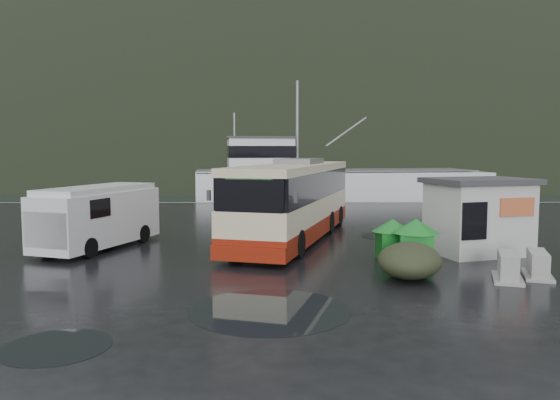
{
  "coord_description": "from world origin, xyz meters",
  "views": [
    {
      "loc": [
        -0.36,
        -18.73,
        3.77
      ],
      "look_at": [
        -0.19,
        3.71,
        1.7
      ],
      "focal_mm": 35.0,
      "sensor_mm": 36.0,
      "label": 1
    }
  ],
  "objects_px": {
    "white_van": "(99,248)",
    "jersey_barrier_c": "(507,280)",
    "waste_bin_right": "(415,265)",
    "dome_tent": "(409,277)",
    "fishing_trawler": "(334,194)",
    "coach_bus": "(294,239)",
    "ticket_kiosk": "(477,253)",
    "jersey_barrier_a": "(537,277)",
    "waste_bin_left": "(392,259)"
  },
  "relations": [
    {
      "from": "white_van",
      "to": "jersey_barrier_c",
      "type": "height_order",
      "value": "white_van"
    },
    {
      "from": "waste_bin_right",
      "to": "dome_tent",
      "type": "bearing_deg",
      "value": -109.52
    },
    {
      "from": "fishing_trawler",
      "to": "white_van",
      "type": "bearing_deg",
      "value": -121.08
    },
    {
      "from": "coach_bus",
      "to": "ticket_kiosk",
      "type": "height_order",
      "value": "coach_bus"
    },
    {
      "from": "jersey_barrier_a",
      "to": "jersey_barrier_c",
      "type": "xyz_separation_m",
      "value": [
        -1.04,
        -0.36,
        0.0
      ]
    },
    {
      "from": "jersey_barrier_c",
      "to": "fishing_trawler",
      "type": "distance_m",
      "value": 31.32
    },
    {
      "from": "white_van",
      "to": "ticket_kiosk",
      "type": "xyz_separation_m",
      "value": [
        14.14,
        -1.17,
        0.0
      ]
    },
    {
      "from": "ticket_kiosk",
      "to": "fishing_trawler",
      "type": "height_order",
      "value": "fishing_trawler"
    },
    {
      "from": "white_van",
      "to": "waste_bin_left",
      "type": "xyz_separation_m",
      "value": [
        10.81,
        -2.16,
        0.0
      ]
    },
    {
      "from": "fishing_trawler",
      "to": "waste_bin_left",
      "type": "bearing_deg",
      "value": -98.7
    },
    {
      "from": "ticket_kiosk",
      "to": "jersey_barrier_a",
      "type": "relative_size",
      "value": 2.26
    },
    {
      "from": "coach_bus",
      "to": "fishing_trawler",
      "type": "height_order",
      "value": "fishing_trawler"
    },
    {
      "from": "waste_bin_right",
      "to": "jersey_barrier_a",
      "type": "xyz_separation_m",
      "value": [
        3.18,
        -1.78,
        0.0
      ]
    },
    {
      "from": "dome_tent",
      "to": "coach_bus",
      "type": "bearing_deg",
      "value": 114.25
    },
    {
      "from": "waste_bin_left",
      "to": "fishing_trawler",
      "type": "distance_m",
      "value": 28.21
    },
    {
      "from": "jersey_barrier_a",
      "to": "jersey_barrier_c",
      "type": "height_order",
      "value": "jersey_barrier_c"
    },
    {
      "from": "dome_tent",
      "to": "fishing_trawler",
      "type": "relative_size",
      "value": 0.09
    },
    {
      "from": "jersey_barrier_c",
      "to": "ticket_kiosk",
      "type": "bearing_deg",
      "value": 81.21
    },
    {
      "from": "waste_bin_right",
      "to": "ticket_kiosk",
      "type": "relative_size",
      "value": 0.43
    },
    {
      "from": "jersey_barrier_a",
      "to": "waste_bin_right",
      "type": "bearing_deg",
      "value": 150.75
    },
    {
      "from": "waste_bin_left",
      "to": "ticket_kiosk",
      "type": "relative_size",
      "value": 0.4
    },
    {
      "from": "dome_tent",
      "to": "jersey_barrier_a",
      "type": "xyz_separation_m",
      "value": [
        3.81,
        0.0,
        0.0
      ]
    },
    {
      "from": "ticket_kiosk",
      "to": "fishing_trawler",
      "type": "xyz_separation_m",
      "value": [
        -2.37,
        27.2,
        0.0
      ]
    },
    {
      "from": "jersey_barrier_c",
      "to": "jersey_barrier_a",
      "type": "bearing_deg",
      "value": 19.27
    },
    {
      "from": "waste_bin_right",
      "to": "fishing_trawler",
      "type": "relative_size",
      "value": 0.06
    },
    {
      "from": "waste_bin_right",
      "to": "ticket_kiosk",
      "type": "bearing_deg",
      "value": 34.88
    },
    {
      "from": "waste_bin_right",
      "to": "jersey_barrier_a",
      "type": "relative_size",
      "value": 0.98
    },
    {
      "from": "ticket_kiosk",
      "to": "white_van",
      "type": "bearing_deg",
      "value": 158.69
    },
    {
      "from": "dome_tent",
      "to": "jersey_barrier_c",
      "type": "bearing_deg",
      "value": -7.45
    },
    {
      "from": "white_van",
      "to": "jersey_barrier_c",
      "type": "bearing_deg",
      "value": -2.4
    },
    {
      "from": "white_van",
      "to": "fishing_trawler",
      "type": "distance_m",
      "value": 28.57
    },
    {
      "from": "white_van",
      "to": "fishing_trawler",
      "type": "xyz_separation_m",
      "value": [
        11.77,
        26.03,
        0.0
      ]
    },
    {
      "from": "coach_bus",
      "to": "jersey_barrier_a",
      "type": "distance_m",
      "value": 9.94
    },
    {
      "from": "coach_bus",
      "to": "dome_tent",
      "type": "distance_m",
      "value": 7.75
    },
    {
      "from": "ticket_kiosk",
      "to": "fishing_trawler",
      "type": "bearing_deg",
      "value": 78.42
    },
    {
      "from": "coach_bus",
      "to": "ticket_kiosk",
      "type": "xyz_separation_m",
      "value": [
        6.58,
        -3.35,
        0.0
      ]
    },
    {
      "from": "white_van",
      "to": "jersey_barrier_a",
      "type": "bearing_deg",
      "value": 0.28
    },
    {
      "from": "waste_bin_right",
      "to": "dome_tent",
      "type": "distance_m",
      "value": 1.89
    },
    {
      "from": "waste_bin_right",
      "to": "jersey_barrier_c",
      "type": "height_order",
      "value": "waste_bin_right"
    },
    {
      "from": "dome_tent",
      "to": "white_van",
      "type": "bearing_deg",
      "value": 155.56
    },
    {
      "from": "waste_bin_left",
      "to": "jersey_barrier_a",
      "type": "xyz_separation_m",
      "value": [
        3.74,
        -2.72,
        0.0
      ]
    },
    {
      "from": "waste_bin_right",
      "to": "jersey_barrier_c",
      "type": "relative_size",
      "value": 0.96
    },
    {
      "from": "coach_bus",
      "to": "waste_bin_left",
      "type": "distance_m",
      "value": 5.42
    },
    {
      "from": "white_van",
      "to": "ticket_kiosk",
      "type": "bearing_deg",
      "value": 14.08
    },
    {
      "from": "waste_bin_left",
      "to": "ticket_kiosk",
      "type": "xyz_separation_m",
      "value": [
        3.33,
        0.99,
        0.0
      ]
    },
    {
      "from": "jersey_barrier_c",
      "to": "fishing_trawler",
      "type": "height_order",
      "value": "fishing_trawler"
    },
    {
      "from": "fishing_trawler",
      "to": "jersey_barrier_a",
      "type": "bearing_deg",
      "value": -91.61
    },
    {
      "from": "white_van",
      "to": "waste_bin_left",
      "type": "relative_size",
      "value": 4.12
    },
    {
      "from": "jersey_barrier_a",
      "to": "jersey_barrier_c",
      "type": "bearing_deg",
      "value": -160.73
    },
    {
      "from": "waste_bin_right",
      "to": "jersey_barrier_a",
      "type": "height_order",
      "value": "waste_bin_right"
    }
  ]
}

